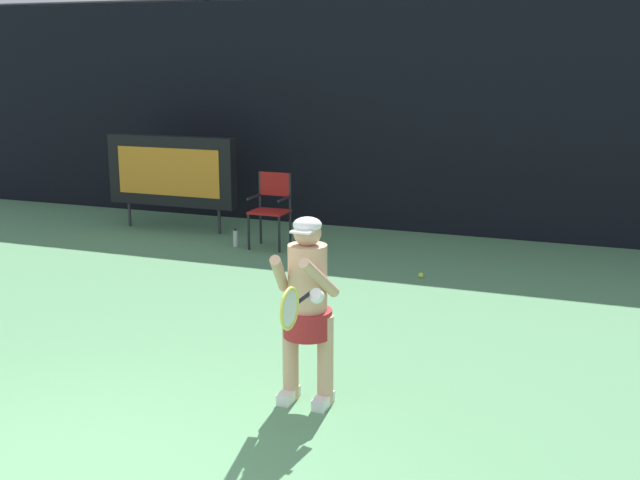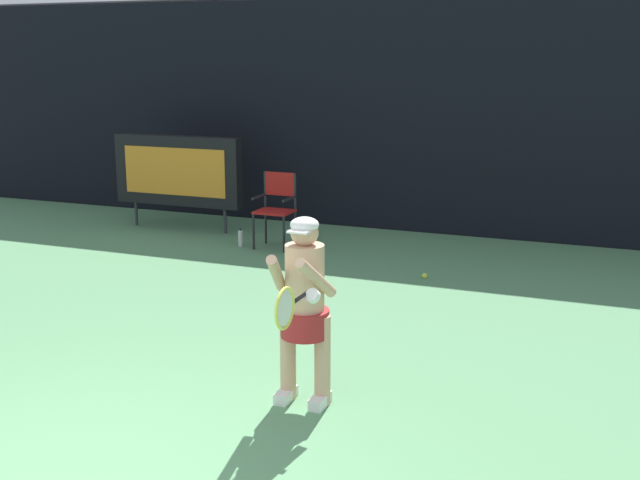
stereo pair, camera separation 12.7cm
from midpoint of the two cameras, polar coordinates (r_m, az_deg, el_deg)
The scene contains 7 objects.
backdrop_screen at distance 12.46m, azimuth 7.22°, elevation 8.82°, with size 18.00×0.12×3.66m.
scoreboard at distance 12.77m, azimuth -9.93°, elevation 4.93°, with size 2.20×0.21×1.50m.
umpire_chair at distance 11.46m, azimuth -2.85°, elevation 2.52°, with size 0.52×0.44×1.08m.
water_bottle at distance 11.63m, azimuth -5.43°, elevation 0.13°, with size 0.07×0.07×0.27m.
tennis_player at distance 6.24m, azimuth -0.55°, elevation -4.51°, with size 0.52×0.59×1.52m.
tennis_racket at distance 5.61m, azimuth -1.80°, elevation -4.88°, with size 0.03×0.60×0.31m.
tennis_ball_loose at distance 10.03m, azimuth 7.91°, elevation -2.58°, with size 0.07×0.07×0.07m.
Camera 2 is at (3.20, -3.50, 2.74)m, focal length 44.43 mm.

